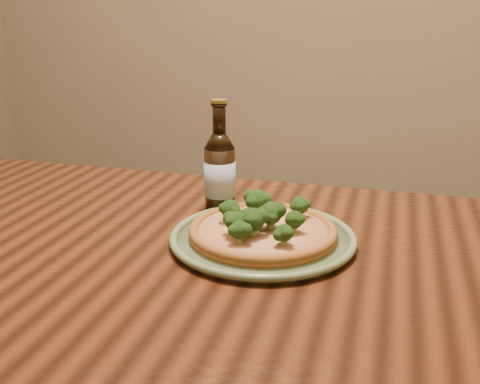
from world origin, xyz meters
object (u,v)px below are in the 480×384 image
(plate, at_px, (263,238))
(pizza, at_px, (262,229))
(table, at_px, (198,305))
(beer_bottle, at_px, (220,172))

(plate, xyz_separation_m, pizza, (-0.00, -0.00, 0.02))
(table, distance_m, plate, 0.16)
(plate, bearing_deg, pizza, -148.03)
(table, height_order, pizza, pizza)
(pizza, relative_size, beer_bottle, 1.14)
(beer_bottle, bearing_deg, plate, -54.60)
(table, bearing_deg, plate, 41.58)
(pizza, xyz_separation_m, beer_bottle, (-0.12, 0.13, 0.06))
(beer_bottle, bearing_deg, table, -89.99)
(table, bearing_deg, pizza, 41.67)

